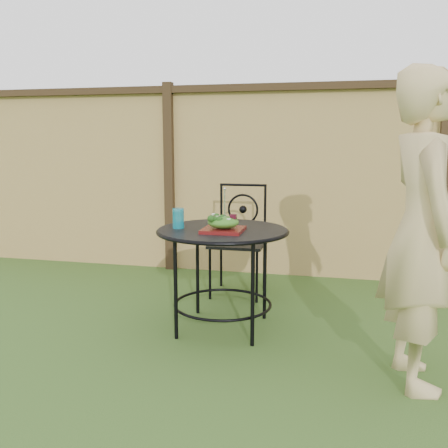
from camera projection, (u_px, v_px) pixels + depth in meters
name	position (u px, v px, depth m)	size (l,w,h in m)	color
ground	(261.00, 373.00, 2.89)	(60.00, 60.00, 0.00)	#214315
fence	(298.00, 180.00, 4.84)	(8.00, 0.12, 1.90)	tan
patio_table	(223.00, 248.00, 3.49)	(0.92, 0.92, 0.72)	black
patio_chair	(239.00, 236.00, 4.36)	(0.46, 0.46, 0.95)	black
diner	(422.00, 230.00, 2.66)	(0.63, 0.41, 1.71)	tan
salad_plate	(223.00, 230.00, 3.36)	(0.27, 0.27, 0.02)	#3E080F
salad	(223.00, 222.00, 3.35)	(0.21, 0.21, 0.08)	#235614
fork	(225.00, 203.00, 3.33)	(0.01, 0.01, 0.18)	silver
drinking_glass	(178.00, 218.00, 3.48)	(0.08, 0.08, 0.14)	#0C7B8E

